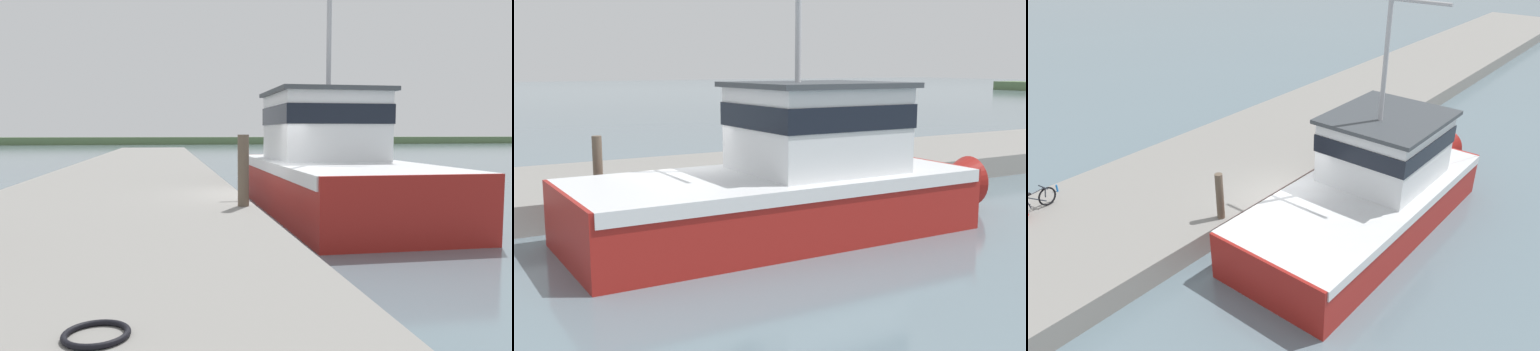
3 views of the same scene
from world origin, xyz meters
TOP-DOWN VIEW (x-y plane):
  - ground_plane at (0.00, 0.00)m, footprint 320.00×320.00m
  - dock_pier at (-3.72, 0.00)m, footprint 6.24×80.00m
  - fishing_boat_main at (2.22, 1.61)m, footprint 3.87×11.05m
  - mooring_post at (-0.87, -2.05)m, footprint 0.23×0.23m

SIDE VIEW (x-z plane):
  - ground_plane at x=0.00m, z-range 0.00..0.00m
  - dock_pier at x=-3.72m, z-range 0.00..0.73m
  - fishing_boat_main at x=2.22m, z-range -2.71..5.38m
  - mooring_post at x=-0.87m, z-range 0.73..2.22m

